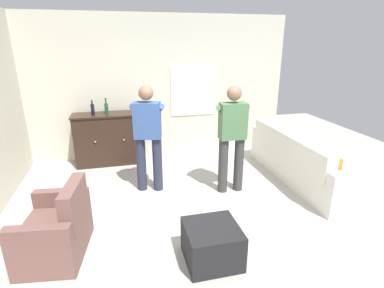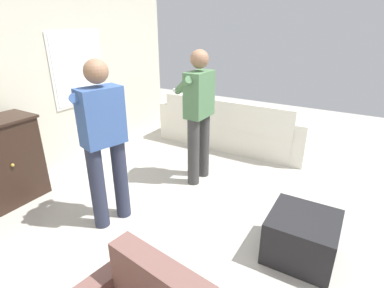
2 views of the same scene
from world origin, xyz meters
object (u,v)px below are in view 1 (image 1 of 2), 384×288
Objects in this scene: bottle_wine_green at (106,108)px; person_standing_right at (232,135)px; armchair at (57,231)px; bottle_liquor_amber at (93,109)px; sideboard_cabinet at (110,139)px; couch at (295,162)px; ottoman at (212,244)px; person_standing_left at (148,134)px.

person_standing_right is at bearing -40.66° from bottle_wine_green.
armchair is 3.44× the size of bottle_liquor_amber.
sideboard_cabinet is 2.52m from person_standing_right.
armchair reaches higher than couch.
couch is 3.44m from sideboard_cabinet.
ottoman is at bearing -17.60° from armchair.
bottle_liquor_amber reaches higher than armchair.
ottoman is at bearing -141.40° from couch.
bottle_liquor_amber is at bearing 113.38° from ottoman.
bottle_wine_green is 0.24m from bottle_liquor_amber.
bottle_liquor_amber is 0.48× the size of ottoman.
person_standing_right is at bearing 22.06° from armchair.
couch is 1.35m from person_standing_right.
sideboard_cabinet is (-3.07, 1.56, 0.16)m from couch.
bottle_liquor_amber is 1.54m from person_standing_left.
bottle_wine_green reaches higher than sideboard_cabinet.
person_standing_left is at bearing -64.53° from sideboard_cabinet.
sideboard_cabinet reaches higher than couch.
ottoman is (1.64, -0.52, -0.08)m from armchair.
sideboard_cabinet is at bearing 77.90° from armchair.
bottle_liquor_amber reaches higher than couch.
sideboard_cabinet is 4.77× the size of bottle_liquor_amber.
couch is at bearing -24.51° from bottle_liquor_amber.
bottle_wine_green is at bearing 109.41° from ottoman.
couch is 3.78m from armchair.
couch reaches higher than ottoman.
sideboard_cabinet is at bearing 9.19° from bottle_liquor_amber.
person_standing_right is at bearing -176.10° from couch.
armchair is (-3.63, -1.06, -0.05)m from couch.
bottle_liquor_amber is at bearing 83.31° from armchair.
couch is 2.54m from ottoman.
sideboard_cabinet is at bearing 108.98° from ottoman.
person_standing_left reaches higher than ottoman.
sideboard_cabinet is 3.34m from ottoman.
armchair is 2.69m from person_standing_right.
armchair is 0.57× the size of person_standing_right.
bottle_liquor_amber is 2.66m from person_standing_right.
armchair is 1.66× the size of ottoman.
person_standing_left reaches higher than couch.
bottle_wine_green is 1.42m from person_standing_left.
bottle_liquor_amber is 0.17× the size of person_standing_left.
couch is 3.74m from bottle_liquor_amber.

